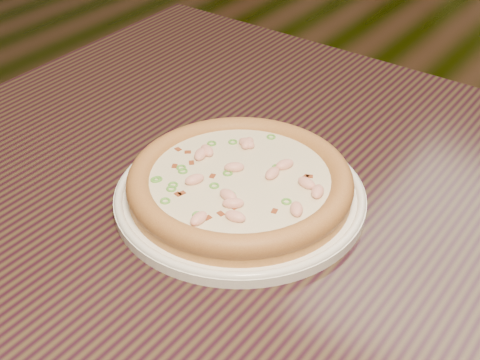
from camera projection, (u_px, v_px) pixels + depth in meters
The scene contains 3 objects.
hero_table at pixel (342, 278), 0.83m from camera, with size 1.20×0.80×0.75m.
plate at pixel (240, 195), 0.79m from camera, with size 0.30×0.30×0.02m.
pizza at pixel (240, 182), 0.78m from camera, with size 0.27×0.27×0.03m.
Camera 1 is at (0.31, -0.66, 1.23)m, focal length 50.00 mm.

